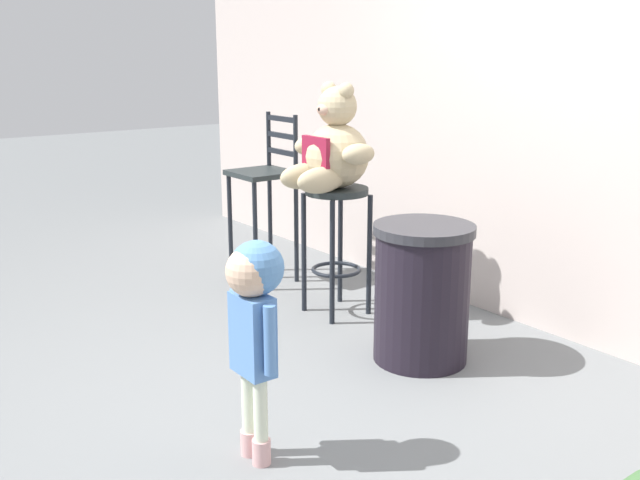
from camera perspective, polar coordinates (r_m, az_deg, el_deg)
The scene contains 6 objects.
ground_plane at distance 3.44m, azimuth -1.70°, elevation -13.47°, with size 24.00×24.00×0.00m, color slate.
bar_stool_with_teddy at distance 4.51m, azimuth 1.30°, elevation 1.20°, with size 0.39×0.39×0.80m.
teddy_bear at distance 4.40m, azimuth 1.01°, elevation 6.99°, with size 0.61×0.54×0.63m.
child_walking at distance 2.84m, azimuth -5.18°, elevation -5.00°, with size 0.29×0.23×0.92m.
trash_bin at distance 3.90m, azimuth 7.94°, elevation -4.08°, with size 0.53×0.53×0.74m.
bar_chair_empty at distance 5.17m, azimuth -4.27°, elevation 4.34°, with size 0.40×0.40×1.19m.
Camera 1 is at (2.48, -1.73, 1.62)m, focal length 41.09 mm.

